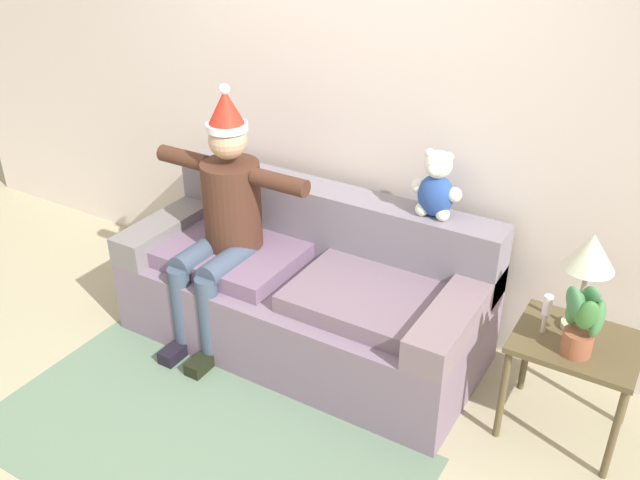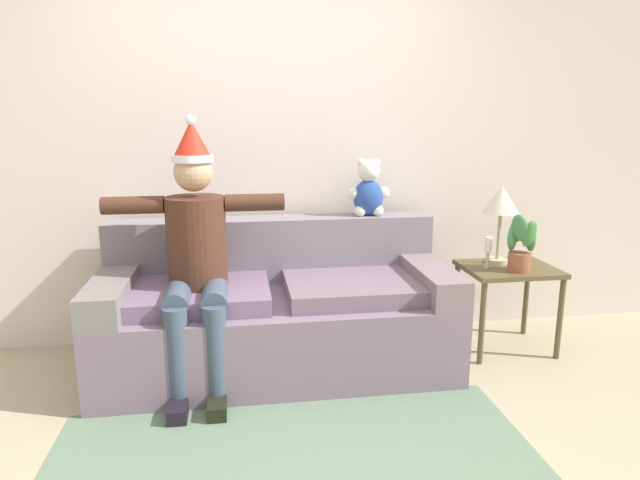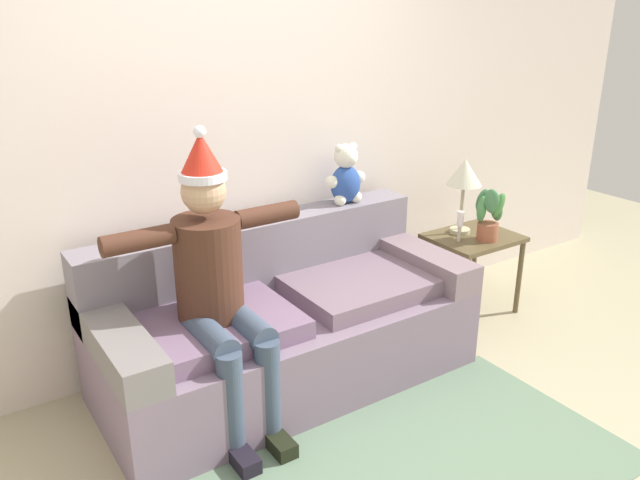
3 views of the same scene
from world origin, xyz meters
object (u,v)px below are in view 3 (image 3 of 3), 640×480
at_px(table_lamp, 464,176).
at_px(potted_plant, 489,213).
at_px(candle_tall, 460,222).
at_px(person_seated, 217,282).
at_px(couch, 283,324).
at_px(teddy_bear, 346,176).
at_px(side_table, 473,247).

xyz_separation_m(table_lamp, potted_plant, (0.05, -0.20, -0.22)).
bearing_deg(candle_tall, potted_plant, -26.01).
height_order(person_seated, potted_plant, person_seated).
distance_m(couch, candle_tall, 1.41).
bearing_deg(person_seated, potted_plant, 2.09).
relative_size(table_lamp, candle_tall, 2.50).
height_order(person_seated, table_lamp, person_seated).
relative_size(couch, teddy_bear, 5.54).
bearing_deg(potted_plant, candle_tall, 153.99).
relative_size(person_seated, side_table, 2.63).
xyz_separation_m(couch, table_lamp, (1.49, 0.11, 0.63)).
relative_size(teddy_bear, side_table, 0.65).
distance_m(couch, teddy_bear, 1.00).
bearing_deg(person_seated, couch, 20.05).
relative_size(couch, table_lamp, 4.04).
relative_size(teddy_bear, candle_tall, 1.82).
relative_size(person_seated, potted_plant, 3.94).
bearing_deg(table_lamp, teddy_bear, 167.84).
xyz_separation_m(person_seated, table_lamp, (1.95, 0.28, 0.19)).
bearing_deg(candle_tall, table_lamp, 42.60).
height_order(person_seated, side_table, person_seated).
relative_size(side_table, table_lamp, 1.12).
bearing_deg(candle_tall, teddy_bear, 157.52).
distance_m(couch, potted_plant, 1.60).
relative_size(potted_plant, candle_tall, 1.87).
bearing_deg(teddy_bear, side_table, -17.47).
bearing_deg(side_table, person_seated, -174.85).
xyz_separation_m(potted_plant, candle_tall, (-0.18, 0.09, -0.06)).
height_order(person_seated, candle_tall, person_seated).
bearing_deg(potted_plant, table_lamp, 103.93).
height_order(side_table, candle_tall, candle_tall).
distance_m(teddy_bear, table_lamp, 0.87).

